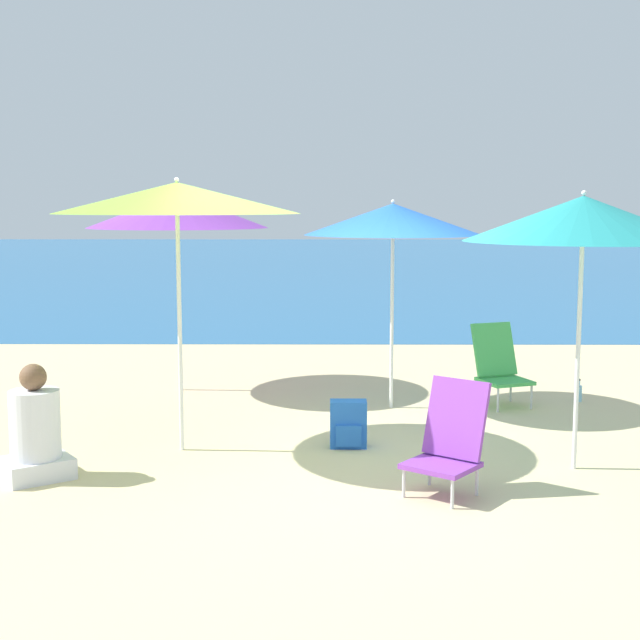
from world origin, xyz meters
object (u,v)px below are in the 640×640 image
Objects in this scene: person_seated_near at (35,433)px; beach_chair_green at (499,364)px; beach_umbrella_teal at (583,219)px; beach_umbrella_lime at (177,198)px; water_bottle at (578,393)px; beach_chair_purple at (449,439)px; beach_umbrella_blue at (393,219)px; beach_umbrella_purple at (178,211)px; backpack_blue at (348,424)px.

beach_chair_green is at bearing 87.21° from person_seated_near.
beach_umbrella_lime is (-3.19, 0.51, 0.16)m from beach_umbrella_teal.
person_seated_near reaches higher than water_bottle.
water_bottle is at bearing 96.67° from beach_chair_purple.
beach_umbrella_blue is 4.06m from person_seated_near.
water_bottle is (4.31, -0.56, -1.91)m from beach_umbrella_purple.
beach_umbrella_lime is at bearing -170.44° from beach_chair_purple.
beach_umbrella_teal is 0.95× the size of beach_umbrella_lime.
beach_chair_green is (1.13, 0.16, -1.50)m from beach_umbrella_blue.
beach_umbrella_lime is 2.49m from beach_umbrella_blue.
beach_chair_green reaches higher than beach_chair_purple.
backpack_blue is (2.39, 0.90, -0.15)m from person_seated_near.
beach_chair_purple is (-1.07, -0.60, -1.57)m from beach_umbrella_teal.
person_seated_near reaches higher than backpack_blue.
water_bottle is at bearing 36.14° from backpack_blue.
beach_chair_green is (-0.16, 2.28, -1.54)m from beach_umbrella_teal.
backpack_blue is (1.42, 0.10, -1.92)m from beach_umbrella_lime.
beach_umbrella_teal is 5.37× the size of backpack_blue.
beach_umbrella_blue is at bearing 167.57° from beach_chair_green.
beach_umbrella_teal is 2.60× the size of beach_chair_green.
beach_umbrella_teal is at bearing -19.08° from backpack_blue.
person_seated_near is at bearing -140.08° from beach_umbrella_blue.
backpack_blue is at bearing -154.49° from beach_chair_green.
beach_umbrella_teal is 3.14m from water_bottle.
beach_umbrella_blue is 2.34m from backpack_blue.
beach_umbrella_teal is at bearing -106.40° from beach_chair_green.
beach_chair_purple is 1.41m from backpack_blue.
beach_umbrella_purple is 4.74m from water_bottle.
backpack_blue is at bearing 160.92° from beach_umbrella_teal.
beach_chair_green is at bearing -170.49° from water_bottle.
person_seated_near is (-4.00, -2.56, -0.07)m from beach_chair_green.
beach_umbrella_teal reaches higher than backpack_blue.
beach_chair_purple is at bearing -150.91° from beach_umbrella_teal.
beach_chair_purple is 0.97× the size of beach_chair_green.
beach_umbrella_teal is 4.47m from person_seated_near.
backpack_blue is (-0.70, 1.21, -0.20)m from beach_chair_purple.
water_bottle is (0.71, 2.42, -1.87)m from beach_umbrella_teal.
water_bottle is (1.78, 3.02, -0.30)m from beach_chair_purple.
beach_umbrella_purple is (-3.60, 2.98, 0.04)m from beach_umbrella_teal.
beach_umbrella_blue is at bearing 121.45° from beach_umbrella_teal.
beach_umbrella_blue is 5.23× the size of backpack_blue.
beach_umbrella_blue reaches higher than person_seated_near.
beach_umbrella_blue reaches higher than beach_chair_purple.
beach_umbrella_purple is 3.49m from backpack_blue.
beach_umbrella_purple is at bearing 127.62° from backpack_blue.
beach_umbrella_lime is 9.54× the size of water_bottle.
beach_umbrella_lime is 2.39m from backpack_blue.
beach_umbrella_teal is 9.07× the size of water_bottle.
backpack_blue is at bearing -107.55° from beach_umbrella_blue.
beach_umbrella_blue is 3.12m from beach_chair_purple.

